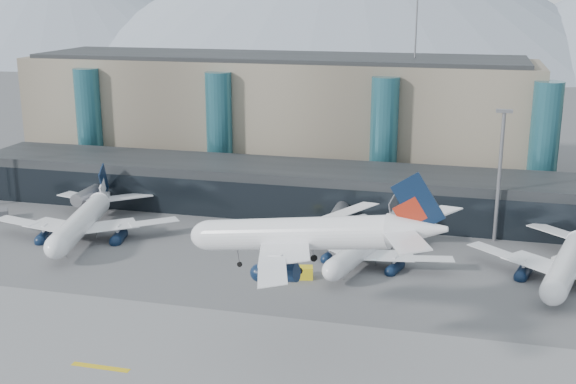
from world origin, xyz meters
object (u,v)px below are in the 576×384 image
(veh_b, at_px, (298,236))
(veh_d, at_px, (560,261))
(jet_parked_left, at_px, (86,211))
(veh_f, at_px, (3,214))
(lightmast_mid, at_px, (500,168))
(veh_c, at_px, (339,257))
(veh_g, at_px, (398,252))
(jet_parked_mid, at_px, (370,238))
(veh_h, at_px, (302,273))
(hero_jet, at_px, (320,226))
(jet_parked_right, at_px, (571,252))

(veh_b, relative_size, veh_d, 0.73)
(jet_parked_left, bearing_deg, veh_f, 66.10)
(lightmast_mid, bearing_deg, veh_c, -146.20)
(lightmast_mid, height_order, veh_g, lightmast_mid)
(lightmast_mid, height_order, veh_f, lightmast_mid)
(lightmast_mid, relative_size, jet_parked_mid, 0.78)
(lightmast_mid, height_order, veh_b, lightmast_mid)
(veh_h, bearing_deg, veh_b, 91.20)
(veh_c, height_order, veh_h, veh_h)
(hero_jet, relative_size, veh_c, 12.05)
(veh_c, relative_size, veh_g, 1.20)
(veh_b, relative_size, veh_h, 0.62)
(lightmast_mid, relative_size, hero_jet, 0.69)
(veh_b, bearing_deg, jet_parked_right, -71.08)
(veh_d, distance_m, veh_g, 28.22)
(veh_d, bearing_deg, hero_jet, 177.57)
(jet_parked_right, xyz_separation_m, veh_h, (-43.64, -12.05, -3.39))
(jet_parked_right, distance_m, veh_g, 29.45)
(hero_jet, relative_size, veh_b, 15.77)
(lightmast_mid, xyz_separation_m, veh_h, (-31.80, -27.62, -13.37))
(jet_parked_mid, bearing_deg, hero_jet, -167.35)
(lightmast_mid, bearing_deg, jet_parked_right, -52.75)
(veh_b, bearing_deg, lightmast_mid, -49.91)
(jet_parked_right, relative_size, veh_c, 11.91)
(lightmast_mid, distance_m, jet_parked_right, 21.96)
(veh_b, height_order, veh_d, veh_d)
(lightmast_mid, distance_m, veh_b, 40.29)
(veh_b, xyz_separation_m, veh_c, (9.74, -9.83, 0.18))
(veh_c, xyz_separation_m, veh_h, (-4.60, -9.41, 0.20))
(jet_parked_left, height_order, veh_b, jet_parked_left)
(jet_parked_left, bearing_deg, veh_c, -105.78)
(lightmast_mid, distance_m, veh_d, 20.57)
(veh_f, bearing_deg, veh_c, -130.73)
(lightmast_mid, bearing_deg, jet_parked_mid, -144.53)
(veh_b, bearing_deg, jet_parked_left, 126.98)
(jet_parked_left, height_order, veh_f, jet_parked_left)
(lightmast_mid, distance_m, veh_h, 44.19)
(hero_jet, distance_m, jet_parked_mid, 39.29)
(veh_g, bearing_deg, veh_h, -66.00)
(veh_c, relative_size, veh_f, 0.80)
(veh_d, height_order, veh_f, veh_f)
(veh_d, bearing_deg, veh_h, 148.65)
(jet_parked_mid, bearing_deg, veh_f, 101.78)
(veh_b, bearing_deg, hero_jet, -135.93)
(veh_b, relative_size, veh_f, 0.61)
(lightmast_mid, xyz_separation_m, jet_parked_left, (-78.46, -15.46, -9.69))
(veh_h, bearing_deg, jet_parked_left, 151.66)
(jet_parked_mid, bearing_deg, jet_parked_left, 104.90)
(veh_b, bearing_deg, veh_f, 119.72)
(hero_jet, xyz_separation_m, veh_f, (-77.02, 41.37, -16.77))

